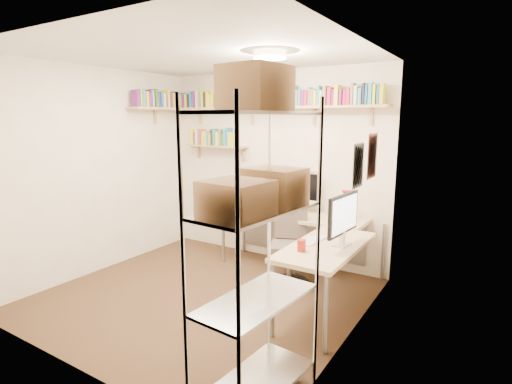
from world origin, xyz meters
TOP-DOWN VIEW (x-y plane):
  - ground at (0.00, 0.00)m, footprint 3.20×3.20m
  - room_shell at (0.00, 0.00)m, footprint 3.24×3.04m
  - wall_shelves at (-0.43, 1.30)m, footprint 3.12×1.09m
  - corner_desk at (0.55, 0.97)m, footprint 2.13×1.88m
  - office_chair at (0.63, 0.80)m, footprint 0.55×0.55m
  - wire_rack at (1.36, -1.10)m, footprint 0.50×0.91m

SIDE VIEW (x-z plane):
  - ground at x=0.00m, z-range 0.00..0.00m
  - office_chair at x=0.63m, z-range -0.07..0.87m
  - corner_desk at x=0.55m, z-range 0.09..1.34m
  - wire_rack at x=1.36m, z-range 0.39..2.58m
  - room_shell at x=0.00m, z-range 0.29..2.81m
  - wall_shelves at x=-0.43m, z-range 1.63..2.42m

